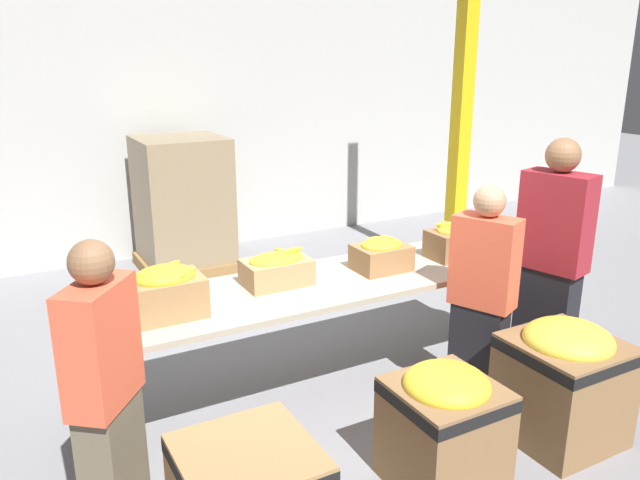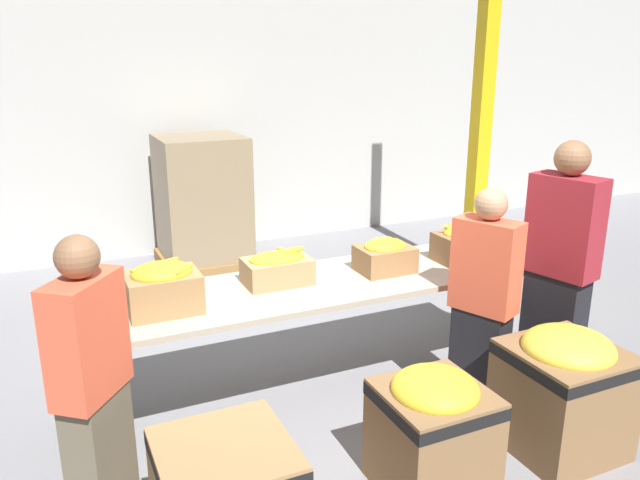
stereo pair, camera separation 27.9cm
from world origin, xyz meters
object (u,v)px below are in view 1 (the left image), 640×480
(volunteer_1, at_px, (551,263))
(support_pillar, at_px, (463,85))
(sorting_table, at_px, (327,287))
(volunteer_2, at_px, (106,396))
(banana_box_1, at_px, (277,269))
(volunteer_0, at_px, (482,300))
(donation_bin_1, at_px, (444,424))
(banana_box_2, at_px, (382,254))
(pallet_stack_0, at_px, (183,206))
(banana_box_0, at_px, (166,291))
(donation_bin_2, at_px, (563,378))
(banana_box_3, at_px, (459,239))

(volunteer_1, xyz_separation_m, support_pillar, (0.90, 2.06, 1.12))
(sorting_table, relative_size, volunteer_2, 2.04)
(banana_box_1, bearing_deg, volunteer_0, -34.23)
(volunteer_2, relative_size, donation_bin_1, 2.15)
(donation_bin_1, bearing_deg, banana_box_2, 71.77)
(banana_box_2, bearing_deg, pallet_stack_0, 100.51)
(banana_box_1, bearing_deg, volunteer_2, -147.43)
(banana_box_0, xyz_separation_m, donation_bin_1, (1.17, -1.16, -0.60))
(sorting_table, height_order, banana_box_2, banana_box_2)
(volunteer_0, xyz_separation_m, support_pillar, (1.61, 2.14, 1.24))
(volunteer_1, height_order, pallet_stack_0, volunteer_1)
(banana_box_1, bearing_deg, donation_bin_1, -73.98)
(banana_box_0, distance_m, banana_box_2, 1.57)
(volunteer_0, height_order, support_pillar, support_pillar)
(volunteer_2, xyz_separation_m, donation_bin_2, (2.57, -0.50, -0.35))
(sorting_table, bearing_deg, banana_box_0, -176.48)
(volunteer_2, relative_size, pallet_stack_0, 1.05)
(banana_box_2, relative_size, volunteer_2, 0.25)
(support_pillar, bearing_deg, pallet_stack_0, 148.73)
(banana_box_2, distance_m, support_pillar, 2.66)
(sorting_table, height_order, volunteer_0, volunteer_0)
(donation_bin_2, bearing_deg, volunteer_1, 50.07)
(banana_box_0, xyz_separation_m, volunteer_0, (1.91, -0.60, -0.22))
(pallet_stack_0, bearing_deg, banana_box_3, -67.61)
(banana_box_3, xyz_separation_m, support_pillar, (1.26, 1.49, 1.05))
(banana_box_2, xyz_separation_m, volunteer_0, (0.34, -0.67, -0.18))
(banana_box_1, height_order, volunteer_2, volunteer_2)
(donation_bin_1, bearing_deg, banana_box_1, 106.02)
(volunteer_0, bearing_deg, banana_box_0, 48.92)
(banana_box_1, bearing_deg, banana_box_0, -168.62)
(pallet_stack_0, bearing_deg, volunteer_1, -65.91)
(banana_box_1, distance_m, volunteer_2, 1.52)
(volunteer_2, bearing_deg, banana_box_3, -37.51)
(volunteer_0, bearing_deg, volunteer_1, -107.70)
(banana_box_2, bearing_deg, volunteer_1, -29.64)
(banana_box_3, relative_size, support_pillar, 0.12)
(banana_box_0, xyz_separation_m, banana_box_1, (0.79, 0.16, -0.05))
(banana_box_1, distance_m, banana_box_2, 0.79)
(banana_box_2, relative_size, banana_box_3, 0.79)
(sorting_table, xyz_separation_m, donation_bin_1, (0.04, -1.22, -0.39))
(sorting_table, relative_size, donation_bin_1, 4.38)
(sorting_table, bearing_deg, banana_box_1, 164.92)
(sorting_table, distance_m, donation_bin_1, 1.29)
(banana_box_3, distance_m, volunteer_1, 0.68)
(donation_bin_1, xyz_separation_m, support_pillar, (2.35, 2.69, 1.62))
(sorting_table, relative_size, support_pillar, 0.78)
(banana_box_3, height_order, pallet_stack_0, pallet_stack_0)
(sorting_table, xyz_separation_m, pallet_stack_0, (-0.11, 2.98, -0.05))
(banana_box_0, bearing_deg, banana_box_3, 1.00)
(donation_bin_2, bearing_deg, support_pillar, 62.09)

